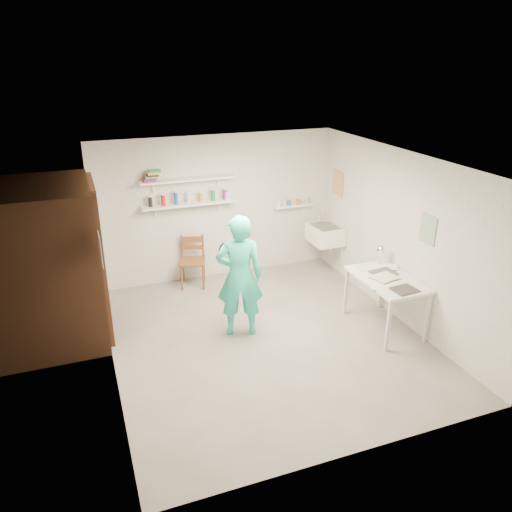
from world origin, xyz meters
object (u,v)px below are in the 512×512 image
object	(u,v)px
wall_clock	(230,251)
wooden_chair	(192,261)
belfast_sink	(325,234)
desk_lamp	(382,250)
man	(240,276)
work_table	(385,303)

from	to	relation	value
wall_clock	wooden_chair	distance (m)	1.63
belfast_sink	desk_lamp	distance (m)	1.57
man	wall_clock	distance (m)	0.36
man	wooden_chair	world-z (taller)	man
belfast_sink	desk_lamp	bearing A→B (deg)	-87.10
belfast_sink	man	distance (m)	2.49
wooden_chair	work_table	xyz separation A→B (m)	(2.17, -2.24, -0.06)
man	work_table	size ratio (longest dim) A/B	1.49
belfast_sink	man	size ratio (longest dim) A/B	0.35
wall_clock	wooden_chair	xyz separation A→B (m)	(-0.19, 1.46, -0.70)
wall_clock	wooden_chair	bearing A→B (deg)	112.60
man	work_table	distance (m)	2.06
wall_clock	work_table	world-z (taller)	wall_clock
wall_clock	desk_lamp	xyz separation A→B (m)	(2.17, -0.33, -0.15)
belfast_sink	wall_clock	distance (m)	2.46
desk_lamp	man	bearing A→B (deg)	176.91
wooden_chair	man	bearing A→B (deg)	-64.97
wall_clock	desk_lamp	size ratio (longest dim) A/B	2.15
wooden_chair	belfast_sink	bearing A→B (deg)	10.45
man	desk_lamp	xyz separation A→B (m)	(2.11, -0.11, 0.13)
man	desk_lamp	size ratio (longest dim) A/B	11.94
man	wall_clock	bearing A→B (deg)	-59.83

